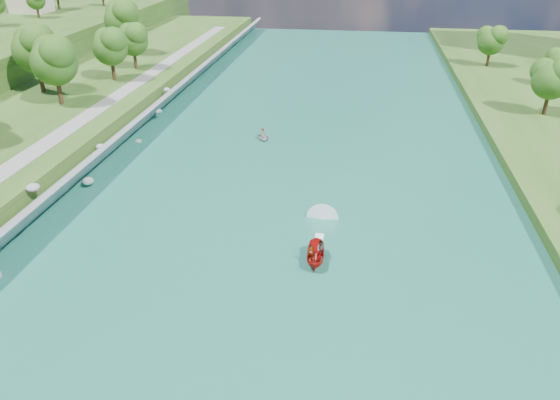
# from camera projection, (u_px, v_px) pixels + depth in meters

# --- Properties ---
(ground) EXTENTS (260.00, 260.00, 0.00)m
(ground) POSITION_uv_depth(u_px,v_px,m) (250.00, 314.00, 45.85)
(ground) COLOR #2D5119
(ground) RESTS_ON ground
(river_water) EXTENTS (55.00, 240.00, 0.10)m
(river_water) POSITION_uv_depth(u_px,v_px,m) (283.00, 205.00, 63.50)
(river_water) COLOR #185B4D
(river_water) RESTS_ON ground
(ridge_west) EXTENTS (60.00, 120.00, 9.00)m
(ridge_west) POSITION_uv_depth(u_px,v_px,m) (5.00, 34.00, 138.65)
(ridge_west) COLOR #2D5119
(ridge_west) RESTS_ON ground
(riprap_bank) EXTENTS (4.12, 236.00, 4.42)m
(riprap_bank) POSITION_uv_depth(u_px,v_px,m) (70.00, 181.00, 65.47)
(riprap_bank) COLOR slate
(riprap_bank) RESTS_ON ground
(riverside_path) EXTENTS (3.00, 200.00, 0.10)m
(riverside_path) POSITION_uv_depth(u_px,v_px,m) (19.00, 162.00, 66.22)
(riverside_path) COLOR gray
(riverside_path) RESTS_ON berm_west
(motorboat) EXTENTS (3.60, 19.07, 2.16)m
(motorboat) POSITION_uv_depth(u_px,v_px,m) (317.00, 249.00, 53.46)
(motorboat) COLOR #A8110D
(motorboat) RESTS_ON river_water
(raft) EXTENTS (3.29, 3.87, 1.72)m
(raft) POSITION_uv_depth(u_px,v_px,m) (263.00, 137.00, 82.96)
(raft) COLOR gray
(raft) RESTS_ON river_water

